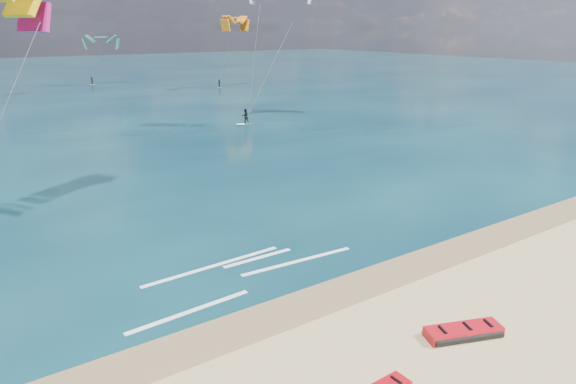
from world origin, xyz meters
The scene contains 5 objects.
ground centered at (0.00, 40.00, 0.00)m, with size 320.00×320.00×0.00m, color tan.
wet_sand_strip centered at (0.00, 3.00, 0.00)m, with size 320.00×2.40×0.01m, color olive.
packed_kite_mid centered at (4.61, -2.06, 0.00)m, with size 3.03×1.21×0.44m, color red, non-canonical shape.
kitesurfer_far centered at (20.80, 37.46, 8.54)m, with size 8.26×6.69×16.16m.
shoreline_foam centered at (0.43, 6.80, 0.04)m, with size 11.68×3.61×0.01m.
Camera 1 is at (-9.62, -11.68, 10.60)m, focal length 32.00 mm.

